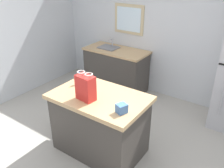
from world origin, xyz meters
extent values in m
plane|color=#ADA89E|center=(0.00, 0.00, 0.00)|extent=(6.13, 6.13, 0.00)
cube|color=silver|center=(0.00, 2.25, 1.39)|extent=(5.11, 0.10, 2.79)
cube|color=#CCB78C|center=(-0.93, 2.19, 1.48)|extent=(0.68, 0.04, 0.60)
cube|color=white|center=(-0.93, 2.17, 1.48)|extent=(0.56, 0.02, 0.48)
cube|color=#423D38|center=(-0.10, 0.08, 0.43)|extent=(1.21, 0.76, 0.85)
cube|color=tan|center=(-0.10, 0.08, 0.88)|extent=(1.29, 0.84, 0.06)
cylinder|color=#B7B7BC|center=(1.19, 1.48, 0.75)|extent=(0.02, 0.02, 0.84)
cube|color=#423D38|center=(-1.03, 1.87, 0.43)|extent=(1.31, 0.60, 0.85)
cube|color=tan|center=(-1.03, 1.87, 0.87)|extent=(1.35, 0.64, 0.04)
cube|color=slate|center=(-1.22, 1.87, 0.84)|extent=(0.40, 0.32, 0.14)
cylinder|color=#B7B7BC|center=(-1.22, 2.01, 0.98)|extent=(0.03, 0.03, 0.18)
cylinder|color=#B7B7BC|center=(-1.22, 1.94, 1.07)|extent=(0.02, 0.14, 0.02)
cube|color=red|center=(-0.18, -0.09, 1.08)|extent=(0.26, 0.18, 0.33)
torus|color=white|center=(-0.24, -0.09, 1.28)|extent=(0.11, 0.11, 0.01)
torus|color=white|center=(-0.12, -0.09, 1.28)|extent=(0.11, 0.11, 0.01)
cube|color=#4775B7|center=(0.36, -0.09, 0.97)|extent=(0.14, 0.15, 0.11)
cylinder|color=#4C9956|center=(-0.56, 0.20, 0.98)|extent=(0.05, 0.05, 0.14)
cone|color=#4C9956|center=(-0.56, 0.20, 1.07)|extent=(0.05, 0.05, 0.03)
cylinder|color=blue|center=(-0.56, 0.20, 1.10)|extent=(0.02, 0.02, 0.02)
camera|label=1|loc=(1.62, -2.10, 2.46)|focal=38.27mm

